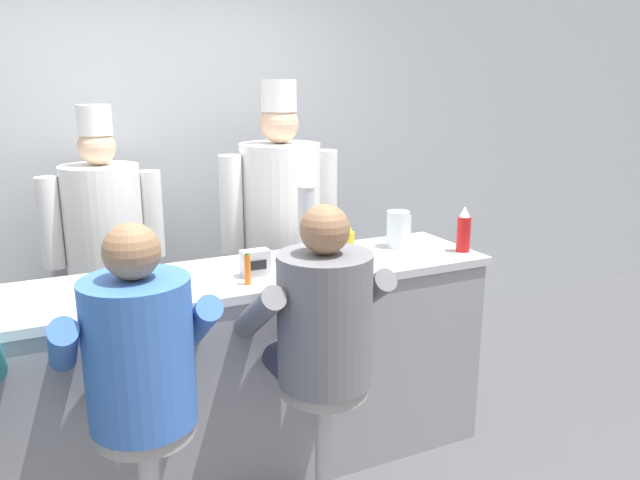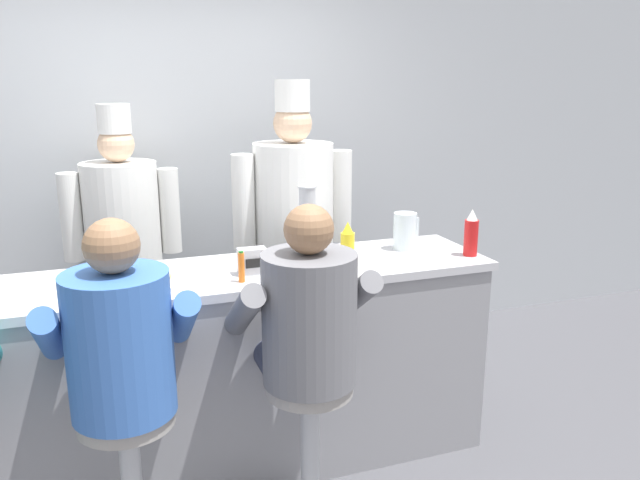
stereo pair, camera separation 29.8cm
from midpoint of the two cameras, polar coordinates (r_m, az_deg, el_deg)
wall_back at (r=4.17m, az=-12.13°, el=6.84°), size 10.00×0.06×2.70m
diner_counter at (r=3.07m, az=-7.58°, el=-12.18°), size 2.80×0.60×1.01m
ketchup_bottle_red at (r=3.26m, az=16.23°, el=0.49°), size 0.07×0.07×0.24m
mustard_bottle_yellow at (r=3.00m, az=5.38°, el=-0.46°), size 0.07×0.07×0.21m
hot_sauce_bottle_orange at (r=2.74m, az=-4.12°, el=-2.53°), size 0.03×0.03×0.14m
water_pitcher_clear at (r=3.31m, az=10.35°, el=0.77°), size 0.14×0.12×0.19m
breakfast_plate at (r=2.77m, az=-11.64°, el=-3.72°), size 0.27×0.27×0.05m
cereal_bowl at (r=2.87m, az=-16.37°, el=-3.18°), size 0.16×0.16×0.05m
cup_stack_steel at (r=3.01m, az=1.66°, el=1.44°), size 0.09×0.09×0.38m
napkin_dispenser_chrome at (r=2.85m, az=-3.26°, el=-1.97°), size 0.13×0.08×0.12m
diner_seated_blue at (r=2.37m, az=-14.31°, el=-10.30°), size 0.57×0.57×1.42m
diner_seated_grey at (r=2.53m, az=2.20°, el=-8.28°), size 0.57×0.57×1.43m
cook_in_whites_near at (r=3.87m, az=-15.44°, el=0.17°), size 0.68×0.44×1.75m
cook_in_whites_far at (r=3.73m, az=-0.13°, el=1.35°), size 0.74×0.47×1.88m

